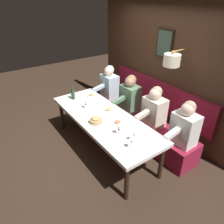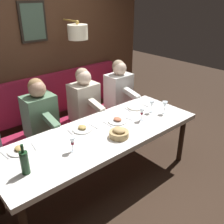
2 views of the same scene
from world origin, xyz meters
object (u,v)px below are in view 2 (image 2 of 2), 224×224
(diner_nearest, at_px, (119,86))
(diner_near, at_px, (84,97))
(wine_glass_0, at_px, (142,112))
(wine_glass_2, at_px, (165,105))
(bread_bowl, at_px, (119,133))
(wine_bottle, at_px, (25,162))
(wine_glass_3, at_px, (152,104))
(diner_middle, at_px, (40,110))
(dining_table, at_px, (101,137))
(wine_glass_1, at_px, (72,141))

(diner_nearest, distance_m, diner_near, 0.70)
(diner_near, bearing_deg, diner_nearest, -90.00)
(diner_nearest, bearing_deg, wine_glass_0, 152.69)
(diner_near, distance_m, wine_glass_2, 1.18)
(bread_bowl, bearing_deg, diner_near, -15.43)
(wine_glass_2, xyz_separation_m, wine_bottle, (0.03, 1.93, -0.00))
(wine_glass_3, relative_size, bread_bowl, 0.75)
(diner_middle, bearing_deg, diner_nearest, -90.00)
(wine_glass_0, relative_size, wine_glass_2, 1.00)
(diner_near, relative_size, bread_bowl, 3.60)
(dining_table, distance_m, diner_middle, 0.95)
(diner_nearest, height_order, wine_glass_3, diner_nearest)
(bread_bowl, bearing_deg, wine_glass_3, -75.80)
(diner_nearest, relative_size, wine_glass_3, 4.82)
(dining_table, height_order, wine_glass_2, wine_glass_2)
(wine_glass_0, xyz_separation_m, wine_glass_1, (-0.01, 1.04, 0.00))
(wine_glass_0, distance_m, wine_glass_2, 0.38)
(diner_middle, distance_m, wine_glass_3, 1.48)
(dining_table, bearing_deg, diner_middle, 19.96)
(wine_glass_3, bearing_deg, wine_glass_2, -141.13)
(diner_near, distance_m, wine_bottle, 1.68)
(diner_nearest, distance_m, wine_bottle, 2.28)
(diner_near, bearing_deg, dining_table, 156.24)
(diner_near, height_order, wine_glass_2, diner_near)
(diner_middle, bearing_deg, wine_glass_0, -136.95)
(wine_bottle, bearing_deg, wine_glass_3, -86.63)
(wine_glass_3, xyz_separation_m, wine_bottle, (-0.11, 1.82, -0.00))
(diner_middle, height_order, bread_bowl, diner_middle)
(diner_middle, relative_size, wine_glass_2, 4.82)
(dining_table, bearing_deg, wine_glass_0, -98.36)
(wine_glass_3, bearing_deg, bread_bowl, 104.20)
(diner_nearest, relative_size, diner_near, 1.00)
(diner_nearest, distance_m, wine_glass_1, 1.82)
(wine_glass_1, bearing_deg, wine_glass_3, -86.13)
(wine_bottle, bearing_deg, diner_near, -53.50)
(dining_table, height_order, wine_glass_3, wine_glass_3)
(diner_nearest, xyz_separation_m, wine_glass_1, (-0.98, 1.54, 0.04))
(wine_glass_0, bearing_deg, wine_glass_1, 90.76)
(diner_middle, xyz_separation_m, wine_glass_1, (-0.98, 0.13, 0.04))
(dining_table, distance_m, wine_glass_0, 0.62)
(wine_glass_0, xyz_separation_m, wine_glass_3, (0.07, -0.27, 0.00))
(wine_glass_1, bearing_deg, diner_near, -40.63)
(diner_near, xyz_separation_m, bread_bowl, (-1.09, 0.30, -0.03))
(wine_glass_2, bearing_deg, diner_middle, 51.34)
(diner_nearest, distance_m, diner_middle, 1.40)
(wine_glass_0, bearing_deg, diner_middle, 43.05)
(dining_table, bearing_deg, bread_bowl, -156.75)
(wine_glass_1, height_order, wine_bottle, wine_bottle)
(wine_glass_2, xyz_separation_m, bread_bowl, (-0.06, 0.88, -0.07))
(diner_near, xyz_separation_m, wine_glass_3, (-0.89, -0.47, 0.04))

